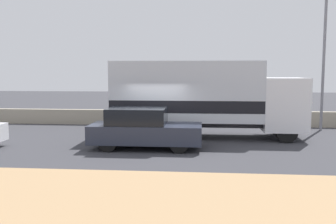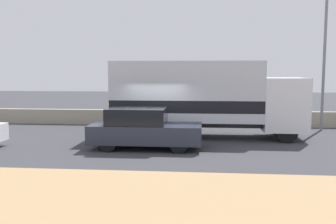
# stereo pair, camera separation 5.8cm
# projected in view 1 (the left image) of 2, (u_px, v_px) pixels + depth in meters

# --- Properties ---
(ground_plane) EXTENTS (80.00, 80.00, 0.00)m
(ground_plane) POSITION_uv_depth(u_px,v_px,m) (152.00, 148.00, 14.66)
(ground_plane) COLOR #38383D
(dirt_shoulder_foreground) EXTENTS (60.00, 5.63, 0.04)m
(dirt_shoulder_foreground) POSITION_uv_depth(u_px,v_px,m) (114.00, 205.00, 8.36)
(dirt_shoulder_foreground) COLOR tan
(dirt_shoulder_foreground) RESTS_ON ground_plane
(stone_wall_backdrop) EXTENTS (60.00, 0.35, 0.84)m
(stone_wall_backdrop) POSITION_uv_depth(u_px,v_px,m) (167.00, 118.00, 20.78)
(stone_wall_backdrop) COLOR #A39984
(stone_wall_backdrop) RESTS_ON ground_plane
(street_lamp) EXTENTS (0.56, 0.28, 7.69)m
(street_lamp) POSITION_uv_depth(u_px,v_px,m) (324.00, 43.00, 18.58)
(street_lamp) COLOR slate
(street_lamp) RESTS_ON ground_plane
(box_truck) EXTENTS (8.51, 2.47, 3.43)m
(box_truck) POSITION_uv_depth(u_px,v_px,m) (202.00, 97.00, 16.87)
(box_truck) COLOR silver
(box_truck) RESTS_ON ground_plane
(car_hatchback) EXTENTS (4.30, 1.73, 1.59)m
(car_hatchback) POSITION_uv_depth(u_px,v_px,m) (143.00, 129.00, 14.48)
(car_hatchback) COLOR #282D3D
(car_hatchback) RESTS_ON ground_plane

